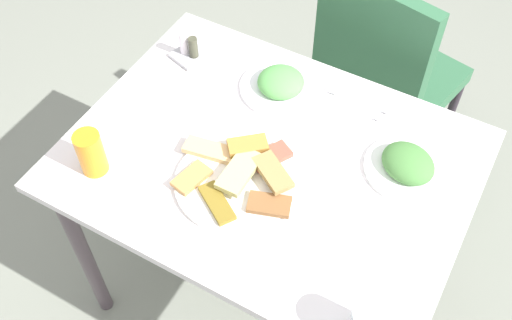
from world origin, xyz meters
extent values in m
plane|color=gray|center=(0.00, 0.00, 0.00)|extent=(6.00, 6.00, 0.00)
cube|color=white|center=(0.00, 0.00, 0.71)|extent=(1.00, 0.76, 0.02)
cylinder|color=#4E424A|center=(-0.44, -0.32, 0.35)|extent=(0.04, 0.04, 0.70)
cylinder|color=#4E424A|center=(-0.44, 0.32, 0.35)|extent=(0.04, 0.04, 0.70)
cylinder|color=#4E424A|center=(0.44, 0.32, 0.35)|extent=(0.04, 0.04, 0.70)
cube|color=#356D48|center=(0.09, 0.76, 0.40)|extent=(0.50, 0.50, 0.06)
cube|color=#356D48|center=(0.05, 0.57, 0.66)|extent=(0.40, 0.14, 0.46)
cylinder|color=#312A32|center=(0.32, 0.90, 0.19)|extent=(0.03, 0.03, 0.37)
cylinder|color=#312A32|center=(-0.05, 0.98, 0.19)|extent=(0.03, 0.03, 0.37)
cylinder|color=#312A32|center=(0.24, 0.53, 0.19)|extent=(0.03, 0.03, 0.37)
cylinder|color=#312A32|center=(-0.14, 0.61, 0.19)|extent=(0.03, 0.03, 0.37)
cylinder|color=white|center=(-0.03, -0.11, 0.73)|extent=(0.30, 0.30, 0.01)
cube|color=#D6D082|center=(-0.03, -0.10, 0.76)|extent=(0.06, 0.14, 0.02)
cube|color=#CB5744|center=(0.01, -0.01, 0.74)|extent=(0.10, 0.12, 0.02)
cube|color=brown|center=(0.07, -0.14, 0.74)|extent=(0.11, 0.09, 0.01)
cube|color=tan|center=(-0.13, -0.16, 0.74)|extent=(0.07, 0.10, 0.01)
cube|color=olive|center=(-0.04, -0.19, 0.74)|extent=(0.12, 0.10, 0.01)
cube|color=#C08B3C|center=(-0.05, -0.02, 0.76)|extent=(0.11, 0.10, 0.02)
cube|color=#F1C17F|center=(-0.13, -0.07, 0.74)|extent=(0.14, 0.07, 0.01)
cube|color=tan|center=(0.04, -0.06, 0.76)|extent=(0.13, 0.11, 0.02)
cylinder|color=white|center=(0.32, 0.13, 0.73)|extent=(0.21, 0.21, 0.01)
ellipsoid|color=#4F8C43|center=(0.32, 0.13, 0.75)|extent=(0.17, 0.16, 0.06)
cylinder|color=white|center=(-0.09, 0.23, 0.73)|extent=(0.23, 0.23, 0.01)
ellipsoid|color=#61B458|center=(-0.09, 0.23, 0.75)|extent=(0.18, 0.18, 0.06)
cylinder|color=orange|center=(-0.36, -0.24, 0.79)|extent=(0.09, 0.09, 0.12)
cube|color=white|center=(0.12, 0.27, 0.73)|extent=(0.16, 0.16, 0.00)
cube|color=silver|center=(0.12, 0.25, 0.73)|extent=(0.17, 0.02, 0.00)
cube|color=silver|center=(0.12, 0.29, 0.73)|extent=(0.18, 0.02, 0.00)
cube|color=#B2B2B7|center=(-0.38, 0.22, 0.73)|extent=(0.11, 0.11, 0.01)
cylinder|color=white|center=(-0.40, 0.22, 0.77)|extent=(0.03, 0.03, 0.07)
cylinder|color=#494937|center=(-0.36, 0.22, 0.77)|extent=(0.03, 0.03, 0.06)
camera|label=1|loc=(0.43, -0.84, 1.92)|focal=42.31mm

